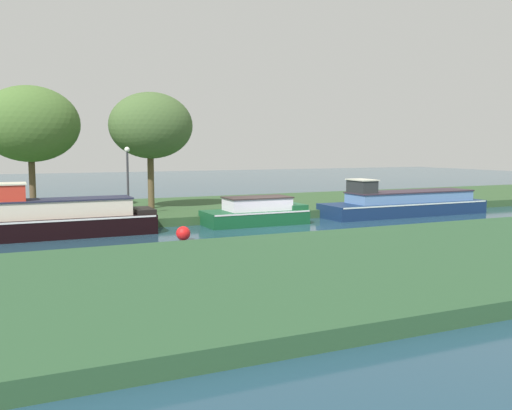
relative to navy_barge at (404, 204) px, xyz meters
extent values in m
plane|color=#1F4052|center=(-8.06, -1.20, -0.60)|extent=(120.00, 120.00, 0.00)
cube|color=#30502B|center=(-8.06, 5.80, -0.40)|extent=(72.00, 10.00, 0.40)
cube|color=#294D2E|center=(-8.06, -10.20, -0.40)|extent=(72.00, 10.00, 0.40)
cube|color=navy|center=(-0.01, 0.00, -0.25)|extent=(9.35, 2.35, 0.70)
cube|color=white|center=(-0.01, 0.00, 0.06)|extent=(9.16, 2.38, 0.07)
cube|color=#5E87BD|center=(0.40, 0.00, 0.35)|extent=(7.11, 1.79, 0.51)
cube|color=#362934|center=(0.40, 0.00, 0.64)|extent=(7.21, 1.88, 0.06)
cube|color=#292C2E|center=(-2.71, 0.00, 0.95)|extent=(0.90, 1.51, 0.69)
cube|color=beige|center=(-2.71, 0.00, 1.32)|extent=(1.00, 1.60, 0.06)
cube|color=black|center=(-17.15, 0.00, -0.21)|extent=(7.31, 1.94, 0.80)
cube|color=white|center=(-17.15, 0.00, 0.15)|extent=(7.16, 1.97, 0.07)
cube|color=beige|center=(-17.07, 0.00, 0.52)|extent=(5.22, 1.47, 0.66)
cube|color=#24263C|center=(-17.07, 0.00, 0.89)|extent=(5.32, 1.55, 0.06)
cube|color=red|center=(-19.07, 0.00, 1.19)|extent=(1.21, 1.24, 0.68)
cube|color=beige|center=(-19.07, 0.00, 1.56)|extent=(1.31, 1.32, 0.06)
cube|color=black|center=(-13.88, 0.00, 0.29)|extent=(0.78, 1.63, 0.20)
cube|color=#124C28|center=(-8.69, 0.00, -0.27)|extent=(4.78, 2.02, 0.66)
cube|color=silver|center=(-8.69, 0.00, 0.02)|extent=(4.69, 2.05, 0.07)
cube|color=white|center=(-8.55, 0.00, 0.34)|extent=(2.95, 1.54, 0.56)
cube|color=#352928|center=(-8.55, 0.00, 0.65)|extent=(3.05, 1.62, 0.06)
cube|color=#19532F|center=(-6.71, 0.00, 0.17)|extent=(0.84, 1.70, 0.22)
cylinder|color=brown|center=(-17.93, 6.27, 1.44)|extent=(0.31, 0.31, 3.28)
ellipsoid|color=#496D31|center=(-17.93, 6.04, 4.09)|extent=(4.72, 3.57, 3.70)
cylinder|color=brown|center=(-12.26, 5.17, 1.47)|extent=(0.33, 0.33, 3.35)
ellipsoid|color=#456232|center=(-12.26, 4.88, 4.07)|extent=(4.29, 3.31, 3.36)
cylinder|color=#333338|center=(-14.04, 2.27, 1.27)|extent=(0.10, 0.10, 2.94)
sphere|color=white|center=(-14.04, 2.27, 2.86)|extent=(0.24, 0.24, 0.24)
cylinder|color=#4B3820|center=(-6.93, 1.11, 0.15)|extent=(0.14, 0.14, 0.71)
sphere|color=red|center=(-13.02, -2.93, -0.33)|extent=(0.55, 0.55, 0.55)
camera|label=1|loc=(-19.14, -23.09, 2.93)|focal=38.66mm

